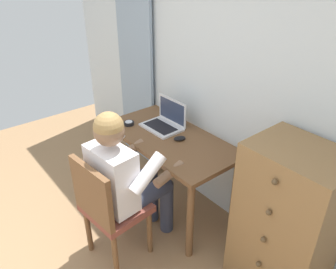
{
  "coord_description": "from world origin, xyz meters",
  "views": [
    {
      "loc": [
        1.49,
        0.34,
        2.06
      ],
      "look_at": [
        -0.22,
        1.73,
        0.83
      ],
      "focal_mm": 35.01,
      "sensor_mm": 36.0,
      "label": 1
    }
  ],
  "objects_px": {
    "desk": "(170,148)",
    "person_seated": "(127,174)",
    "chair": "(108,206)",
    "laptop": "(165,121)",
    "desk_clock": "(129,123)",
    "dresser": "(286,222)",
    "computer_mouse": "(180,138)"
  },
  "relations": [
    {
      "from": "desk",
      "to": "person_seated",
      "type": "relative_size",
      "value": 0.99
    },
    {
      "from": "chair",
      "to": "desk",
      "type": "bearing_deg",
      "value": 103.65
    },
    {
      "from": "laptop",
      "to": "desk_clock",
      "type": "bearing_deg",
      "value": -135.64
    },
    {
      "from": "person_seated",
      "to": "dresser",
      "type": "bearing_deg",
      "value": 33.53
    },
    {
      "from": "laptop",
      "to": "desk_clock",
      "type": "xyz_separation_m",
      "value": [
        -0.23,
        -0.22,
        -0.04
      ]
    },
    {
      "from": "chair",
      "to": "desk_clock",
      "type": "relative_size",
      "value": 9.78
    },
    {
      "from": "dresser",
      "to": "computer_mouse",
      "type": "relative_size",
      "value": 10.85
    },
    {
      "from": "dresser",
      "to": "desk_clock",
      "type": "xyz_separation_m",
      "value": [
        -1.47,
        -0.23,
        0.2
      ]
    },
    {
      "from": "chair",
      "to": "computer_mouse",
      "type": "height_order",
      "value": "chair"
    },
    {
      "from": "desk",
      "to": "computer_mouse",
      "type": "height_order",
      "value": "computer_mouse"
    },
    {
      "from": "chair",
      "to": "computer_mouse",
      "type": "relative_size",
      "value": 8.8
    },
    {
      "from": "dresser",
      "to": "person_seated",
      "type": "bearing_deg",
      "value": -146.47
    },
    {
      "from": "person_seated",
      "to": "laptop",
      "type": "distance_m",
      "value": 0.69
    },
    {
      "from": "desk",
      "to": "person_seated",
      "type": "xyz_separation_m",
      "value": [
        0.15,
        -0.52,
        0.06
      ]
    },
    {
      "from": "person_seated",
      "to": "laptop",
      "type": "bearing_deg",
      "value": 117.92
    },
    {
      "from": "laptop",
      "to": "computer_mouse",
      "type": "distance_m",
      "value": 0.27
    },
    {
      "from": "desk",
      "to": "desk_clock",
      "type": "relative_size",
      "value": 13.17
    },
    {
      "from": "person_seated",
      "to": "computer_mouse",
      "type": "distance_m",
      "value": 0.56
    },
    {
      "from": "person_seated",
      "to": "desk_clock",
      "type": "bearing_deg",
      "value": 145.48
    },
    {
      "from": "desk",
      "to": "dresser",
      "type": "xyz_separation_m",
      "value": [
        1.07,
        0.09,
        -0.08
      ]
    },
    {
      "from": "computer_mouse",
      "to": "desk_clock",
      "type": "distance_m",
      "value": 0.52
    },
    {
      "from": "chair",
      "to": "computer_mouse",
      "type": "bearing_deg",
      "value": 96.15
    },
    {
      "from": "person_seated",
      "to": "laptop",
      "type": "height_order",
      "value": "person_seated"
    },
    {
      "from": "desk",
      "to": "person_seated",
      "type": "bearing_deg",
      "value": -73.49
    },
    {
      "from": "laptop",
      "to": "desk_clock",
      "type": "relative_size",
      "value": 3.86
    },
    {
      "from": "dresser",
      "to": "computer_mouse",
      "type": "height_order",
      "value": "dresser"
    },
    {
      "from": "desk_clock",
      "to": "person_seated",
      "type": "bearing_deg",
      "value": -34.52
    },
    {
      "from": "computer_mouse",
      "to": "person_seated",
      "type": "bearing_deg",
      "value": -60.38
    },
    {
      "from": "laptop",
      "to": "dresser",
      "type": "bearing_deg",
      "value": 0.33
    },
    {
      "from": "dresser",
      "to": "chair",
      "type": "bearing_deg",
      "value": -138.78
    },
    {
      "from": "computer_mouse",
      "to": "chair",
      "type": "bearing_deg",
      "value": -60.73
    },
    {
      "from": "chair",
      "to": "laptop",
      "type": "distance_m",
      "value": 0.9
    }
  ]
}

